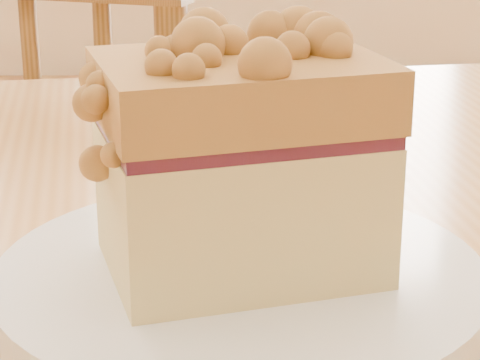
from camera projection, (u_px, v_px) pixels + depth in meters
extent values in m
cube|color=tan|center=(189.00, 240.00, 0.58)|extent=(1.23, 0.92, 0.04)
cube|color=brown|center=(115.00, 268.00, 1.27)|extent=(0.50, 0.50, 0.04)
cylinder|color=brown|center=(72.00, 345.00, 1.54)|extent=(0.03, 0.03, 0.41)
cylinder|color=brown|center=(174.00, 166.00, 0.99)|extent=(0.03, 0.03, 0.44)
cylinder|color=brown|center=(109.00, 168.00, 1.01)|extent=(0.02, 0.02, 0.38)
cylinder|color=brown|center=(39.00, 161.00, 1.04)|extent=(0.02, 0.02, 0.38)
cylinder|color=white|center=(240.00, 284.00, 0.45)|extent=(0.24, 0.24, 0.02)
cylinder|color=white|center=(240.00, 294.00, 0.46)|extent=(0.16, 0.16, 0.01)
cube|color=#D8BB7A|center=(240.00, 201.00, 0.44)|extent=(0.14, 0.12, 0.07)
cube|color=#431321|center=(240.00, 126.00, 0.43)|extent=(0.14, 0.12, 0.01)
cube|color=#996430|center=(240.00, 89.00, 0.42)|extent=(0.15, 0.13, 0.03)
sphere|color=#996430|center=(226.00, 47.00, 0.43)|extent=(0.02, 0.02, 0.02)
sphere|color=#996430|center=(140.00, 52.00, 0.42)|extent=(0.01, 0.01, 0.01)
sphere|color=#996430|center=(237.00, 55.00, 0.41)|extent=(0.01, 0.01, 0.01)
sphere|color=#996430|center=(215.00, 51.00, 0.42)|extent=(0.02, 0.02, 0.02)
sphere|color=#996430|center=(289.00, 61.00, 0.40)|extent=(0.01, 0.01, 0.01)
sphere|color=#996430|center=(248.00, 60.00, 0.40)|extent=(0.01, 0.01, 0.01)
sphere|color=#996430|center=(289.00, 44.00, 0.44)|extent=(0.01, 0.01, 0.01)
sphere|color=#996430|center=(235.00, 46.00, 0.43)|extent=(0.01, 0.01, 0.01)
sphere|color=#996430|center=(354.00, 53.00, 0.41)|extent=(0.02, 0.02, 0.02)
sphere|color=#996430|center=(370.00, 57.00, 0.40)|extent=(0.02, 0.02, 0.02)
sphere|color=#996430|center=(294.00, 55.00, 0.41)|extent=(0.01, 0.01, 0.01)
sphere|color=#996430|center=(231.00, 37.00, 0.45)|extent=(0.02, 0.02, 0.02)
sphere|color=#996430|center=(274.00, 38.00, 0.45)|extent=(0.02, 0.02, 0.02)
sphere|color=#996430|center=(221.00, 43.00, 0.43)|extent=(0.02, 0.02, 0.02)
sphere|color=#996430|center=(253.00, 54.00, 0.40)|extent=(0.03, 0.03, 0.03)
sphere|color=#996430|center=(343.00, 59.00, 0.40)|extent=(0.01, 0.01, 0.01)
sphere|color=#996430|center=(103.00, 180.00, 0.41)|extent=(0.01, 0.01, 0.01)
sphere|color=#996430|center=(102.00, 153.00, 0.40)|extent=(0.02, 0.02, 0.02)
sphere|color=#996430|center=(92.00, 93.00, 0.41)|extent=(0.01, 0.01, 0.01)
sphere|color=#996430|center=(111.00, 171.00, 0.39)|extent=(0.02, 0.02, 0.02)
sphere|color=#996430|center=(98.00, 156.00, 0.43)|extent=(0.02, 0.02, 0.02)
sphere|color=#996430|center=(92.00, 133.00, 0.42)|extent=(0.01, 0.01, 0.01)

